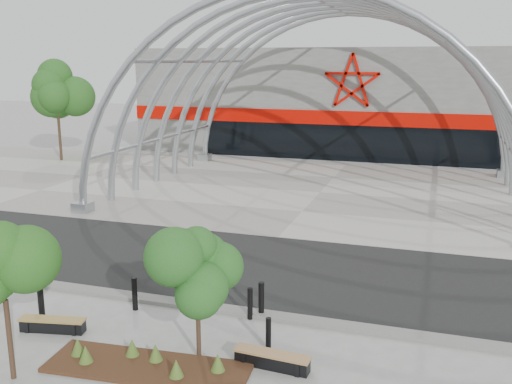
{
  "coord_description": "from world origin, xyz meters",
  "views": [
    {
      "loc": [
        5.97,
        -14.58,
        7.14
      ],
      "look_at": [
        0.0,
        4.0,
        2.6
      ],
      "focal_mm": 40.0,
      "sensor_mm": 36.0,
      "label": 1
    }
  ],
  "objects_px": {
    "street_tree_0": "(2,267)",
    "bollard_2": "(250,304)",
    "street_tree_1": "(197,264)",
    "bench_1": "(272,360)",
    "bench_0": "(53,325)"
  },
  "relations": [
    {
      "from": "bench_0",
      "to": "bench_1",
      "type": "bearing_deg",
      "value": 0.24
    },
    {
      "from": "bench_1",
      "to": "bench_0",
      "type": "bearing_deg",
      "value": -179.76
    },
    {
      "from": "street_tree_0",
      "to": "bollard_2",
      "type": "bearing_deg",
      "value": 47.43
    },
    {
      "from": "bench_1",
      "to": "bollard_2",
      "type": "height_order",
      "value": "bollard_2"
    },
    {
      "from": "street_tree_0",
      "to": "bench_0",
      "type": "xyz_separation_m",
      "value": [
        -0.61,
        2.24,
        -2.53
      ]
    },
    {
      "from": "bench_0",
      "to": "bollard_2",
      "type": "relative_size",
      "value": 1.98
    },
    {
      "from": "bench_1",
      "to": "street_tree_0",
      "type": "bearing_deg",
      "value": -157.75
    },
    {
      "from": "street_tree_1",
      "to": "bench_1",
      "type": "xyz_separation_m",
      "value": [
        1.85,
        0.07,
        -2.23
      ]
    },
    {
      "from": "street_tree_0",
      "to": "bench_1",
      "type": "bearing_deg",
      "value": 22.25
    },
    {
      "from": "street_tree_1",
      "to": "bollard_2",
      "type": "distance_m",
      "value": 3.13
    },
    {
      "from": "street_tree_0",
      "to": "bollard_2",
      "type": "relative_size",
      "value": 4.08
    },
    {
      "from": "street_tree_0",
      "to": "street_tree_1",
      "type": "height_order",
      "value": "street_tree_0"
    },
    {
      "from": "street_tree_1",
      "to": "bench_1",
      "type": "height_order",
      "value": "street_tree_1"
    },
    {
      "from": "bench_0",
      "to": "bollard_2",
      "type": "distance_m",
      "value": 5.36
    },
    {
      "from": "street_tree_0",
      "to": "street_tree_1",
      "type": "bearing_deg",
      "value": 30.75
    }
  ]
}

